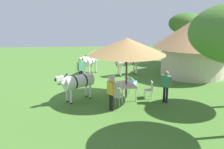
{
  "coord_description": "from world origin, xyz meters",
  "views": [
    {
      "loc": [
        13.46,
        -0.58,
        4.39
      ],
      "look_at": [
        0.58,
        0.36,
        1.0
      ],
      "focal_mm": 38.09,
      "sensor_mm": 36.0,
      "label": 1
    }
  ],
  "objects_px": {
    "thatched_hut": "(193,44)",
    "striped_lounge_chair": "(130,81)",
    "shade_umbrella": "(127,46)",
    "guest_behind_table": "(166,84)",
    "standing_watcher": "(81,68)",
    "zebra_toward_hut": "(78,82)",
    "patio_chair_near_hut": "(113,83)",
    "guest_beside_umbrella": "(111,91)",
    "patio_dining_table": "(126,86)",
    "acacia_tree_left_background": "(186,24)",
    "zebra_nearest_camera": "(90,61)",
    "zebra_by_umbrella": "(128,61)",
    "patio_chair_near_lawn": "(150,88)",
    "patio_chair_east_end": "(117,95)"
  },
  "relations": [
    {
      "from": "thatched_hut",
      "to": "guest_beside_umbrella",
      "type": "bearing_deg",
      "value": -46.03
    },
    {
      "from": "patio_chair_near_lawn",
      "to": "guest_beside_umbrella",
      "type": "distance_m",
      "value": 2.66
    },
    {
      "from": "zebra_nearest_camera",
      "to": "striped_lounge_chair",
      "type": "bearing_deg",
      "value": 155.65
    },
    {
      "from": "thatched_hut",
      "to": "guest_behind_table",
      "type": "bearing_deg",
      "value": -33.65
    },
    {
      "from": "zebra_nearest_camera",
      "to": "zebra_by_umbrella",
      "type": "height_order",
      "value": "zebra_nearest_camera"
    },
    {
      "from": "patio_chair_near_hut",
      "to": "patio_chair_near_lawn",
      "type": "relative_size",
      "value": 1.0
    },
    {
      "from": "thatched_hut",
      "to": "shade_umbrella",
      "type": "bearing_deg",
      "value": -50.84
    },
    {
      "from": "patio_chair_east_end",
      "to": "zebra_nearest_camera",
      "type": "height_order",
      "value": "zebra_nearest_camera"
    },
    {
      "from": "patio_dining_table",
      "to": "standing_watcher",
      "type": "bearing_deg",
      "value": -138.58
    },
    {
      "from": "zebra_by_umbrella",
      "to": "zebra_toward_hut",
      "type": "distance_m",
      "value": 5.84
    },
    {
      "from": "shade_umbrella",
      "to": "patio_chair_east_end",
      "type": "bearing_deg",
      "value": -29.09
    },
    {
      "from": "patio_dining_table",
      "to": "standing_watcher",
      "type": "xyz_separation_m",
      "value": [
        -2.87,
        -2.53,
        0.35
      ]
    },
    {
      "from": "patio_dining_table",
      "to": "acacia_tree_left_background",
      "type": "xyz_separation_m",
      "value": [
        -8.56,
        6.32,
        2.78
      ]
    },
    {
      "from": "zebra_toward_hut",
      "to": "striped_lounge_chair",
      "type": "bearing_deg",
      "value": -88.43
    },
    {
      "from": "shade_umbrella",
      "to": "guest_behind_table",
      "type": "relative_size",
      "value": 2.42
    },
    {
      "from": "shade_umbrella",
      "to": "guest_behind_table",
      "type": "distance_m",
      "value": 2.7
    },
    {
      "from": "striped_lounge_chair",
      "to": "patio_chair_near_hut",
      "type": "bearing_deg",
      "value": -99.02
    },
    {
      "from": "zebra_nearest_camera",
      "to": "guest_beside_umbrella",
      "type": "bearing_deg",
      "value": 122.36
    },
    {
      "from": "patio_chair_near_lawn",
      "to": "standing_watcher",
      "type": "distance_m",
      "value": 4.84
    },
    {
      "from": "shade_umbrella",
      "to": "patio_chair_east_end",
      "type": "height_order",
      "value": "shade_umbrella"
    },
    {
      "from": "shade_umbrella",
      "to": "patio_chair_east_end",
      "type": "xyz_separation_m",
      "value": [
        1.08,
        -0.6,
        -2.23
      ]
    },
    {
      "from": "zebra_by_umbrella",
      "to": "zebra_toward_hut",
      "type": "xyz_separation_m",
      "value": [
        4.85,
        -3.26,
        -0.01
      ]
    },
    {
      "from": "patio_dining_table",
      "to": "zebra_toward_hut",
      "type": "distance_m",
      "value": 2.54
    },
    {
      "from": "striped_lounge_chair",
      "to": "zebra_nearest_camera",
      "type": "distance_m",
      "value": 3.85
    },
    {
      "from": "patio_chair_near_hut",
      "to": "standing_watcher",
      "type": "xyz_separation_m",
      "value": [
        -1.8,
        -1.9,
        0.49
      ]
    },
    {
      "from": "patio_dining_table",
      "to": "patio_chair_near_lawn",
      "type": "xyz_separation_m",
      "value": [
        0.13,
        1.23,
        -0.13
      ]
    },
    {
      "from": "zebra_by_umbrella",
      "to": "acacia_tree_left_background",
      "type": "distance_m",
      "value": 7.24
    },
    {
      "from": "thatched_hut",
      "to": "patio_dining_table",
      "type": "bearing_deg",
      "value": -50.84
    },
    {
      "from": "patio_dining_table",
      "to": "striped_lounge_chair",
      "type": "distance_m",
      "value": 2.34
    },
    {
      "from": "striped_lounge_chair",
      "to": "patio_dining_table",
      "type": "bearing_deg",
      "value": -67.56
    },
    {
      "from": "guest_behind_table",
      "to": "striped_lounge_chair",
      "type": "xyz_separation_m",
      "value": [
        -3.05,
        -1.31,
        -0.72
      ]
    },
    {
      "from": "standing_watcher",
      "to": "zebra_nearest_camera",
      "type": "bearing_deg",
      "value": -150.41
    },
    {
      "from": "thatched_hut",
      "to": "striped_lounge_chair",
      "type": "distance_m",
      "value": 5.52
    },
    {
      "from": "zebra_toward_hut",
      "to": "guest_behind_table",
      "type": "bearing_deg",
      "value": -134.77
    },
    {
      "from": "shade_umbrella",
      "to": "guest_beside_umbrella",
      "type": "bearing_deg",
      "value": -28.42
    },
    {
      "from": "standing_watcher",
      "to": "zebra_by_umbrella",
      "type": "xyz_separation_m",
      "value": [
        -1.77,
        3.27,
        -0.0
      ]
    },
    {
      "from": "striped_lounge_chair",
      "to": "guest_behind_table",
      "type": "bearing_deg",
      "value": -30.17
    },
    {
      "from": "shade_umbrella",
      "to": "standing_watcher",
      "type": "distance_m",
      "value": 4.2
    },
    {
      "from": "thatched_hut",
      "to": "guest_beside_umbrella",
      "type": "distance_m",
      "value": 8.68
    },
    {
      "from": "thatched_hut",
      "to": "striped_lounge_chair",
      "type": "relative_size",
      "value": 5.9
    },
    {
      "from": "guest_behind_table",
      "to": "acacia_tree_left_background",
      "type": "relative_size",
      "value": 0.37
    },
    {
      "from": "zebra_nearest_camera",
      "to": "zebra_by_umbrella",
      "type": "bearing_deg",
      "value": -164.84
    },
    {
      "from": "patio_chair_near_lawn",
      "to": "guest_behind_table",
      "type": "xyz_separation_m",
      "value": [
        0.69,
        0.64,
        0.46
      ]
    },
    {
      "from": "thatched_hut",
      "to": "patio_chair_near_lawn",
      "type": "distance_m",
      "value": 6.25
    },
    {
      "from": "thatched_hut",
      "to": "zebra_toward_hut",
      "type": "xyz_separation_m",
      "value": [
        4.51,
        -7.79,
        -1.26
      ]
    },
    {
      "from": "thatched_hut",
      "to": "zebra_by_umbrella",
      "type": "xyz_separation_m",
      "value": [
        -0.34,
        -4.54,
        -1.24
      ]
    },
    {
      "from": "standing_watcher",
      "to": "zebra_nearest_camera",
      "type": "height_order",
      "value": "standing_watcher"
    },
    {
      "from": "guest_beside_umbrella",
      "to": "zebra_by_umbrella",
      "type": "bearing_deg",
      "value": -45.67
    },
    {
      "from": "guest_beside_umbrella",
      "to": "guest_behind_table",
      "type": "xyz_separation_m",
      "value": [
        -0.84,
        2.77,
        0.01
      ]
    },
    {
      "from": "shade_umbrella",
      "to": "patio_dining_table",
      "type": "bearing_deg",
      "value": 0.0
    }
  ]
}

